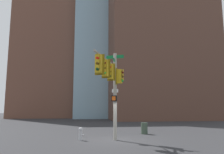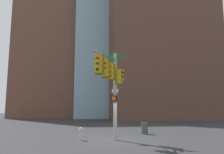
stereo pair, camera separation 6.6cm
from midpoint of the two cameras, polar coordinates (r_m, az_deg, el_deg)
name	(u,v)px [view 1 (the left image)]	position (r m, az deg, el deg)	size (l,w,h in m)	color
ground_plane	(117,140)	(15.51, 1.26, -16.19)	(200.00, 200.00, 0.00)	#2D2D30
signal_pole_assembly	(111,79)	(14.29, -0.31, -0.54)	(2.35, 4.89, 6.11)	#9E998C
fire_hydrant	(81,133)	(15.54, -8.33, -14.34)	(0.34, 0.26, 0.87)	#B2B2B7
litter_bin	(144,128)	(19.27, 8.33, -13.14)	(0.56, 0.56, 0.95)	#384738
building_brick_nearside	(154,5)	(52.63, 10.91, 17.88)	(20.52, 17.82, 50.40)	brown
building_brick_midblock	(52,54)	(59.18, -15.35, 5.87)	(16.91, 14.75, 32.58)	brown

